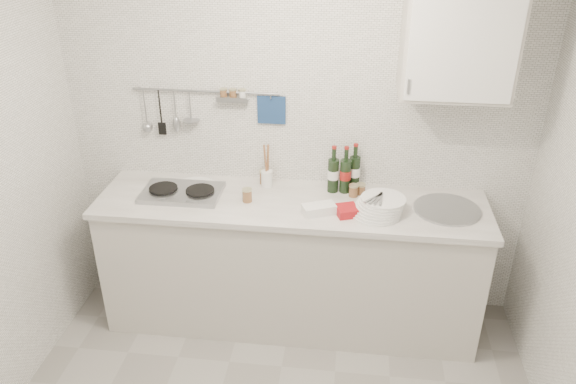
% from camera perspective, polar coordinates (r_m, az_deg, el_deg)
% --- Properties ---
extents(back_wall, '(3.00, 0.02, 2.50)m').
position_cam_1_polar(back_wall, '(3.63, 0.89, 5.92)').
color(back_wall, silver).
rests_on(back_wall, floor).
extents(counter, '(2.44, 0.64, 0.96)m').
position_cam_1_polar(counter, '(3.75, 0.40, -7.46)').
color(counter, '#B8B3AA').
rests_on(counter, floor).
extents(wall_rail, '(0.98, 0.09, 0.34)m').
position_cam_1_polar(wall_rail, '(3.64, -8.62, 8.66)').
color(wall_rail, '#93969B').
rests_on(wall_rail, back_wall).
extents(wall_cabinet, '(0.60, 0.38, 0.70)m').
position_cam_1_polar(wall_cabinet, '(3.28, 17.04, 15.20)').
color(wall_cabinet, '#B8B3AA').
rests_on(wall_cabinet, back_wall).
extents(plate_stack_hob, '(0.32, 0.32, 0.03)m').
position_cam_1_polar(plate_stack_hob, '(3.66, -9.57, 0.27)').
color(plate_stack_hob, '#5076B6').
rests_on(plate_stack_hob, counter).
extents(plate_stack_sink, '(0.33, 0.31, 0.11)m').
position_cam_1_polar(plate_stack_sink, '(3.38, 9.25, -1.44)').
color(plate_stack_sink, white).
rests_on(plate_stack_sink, counter).
extents(wine_bottles, '(0.21, 0.13, 0.31)m').
position_cam_1_polar(wine_bottles, '(3.58, 5.77, 2.39)').
color(wine_bottles, black).
rests_on(wine_bottles, counter).
extents(butter_dish, '(0.22, 0.17, 0.06)m').
position_cam_1_polar(butter_dish, '(3.35, 3.16, -1.76)').
color(butter_dish, white).
rests_on(butter_dish, counter).
extents(strawberry_punnet, '(0.16, 0.16, 0.05)m').
position_cam_1_polar(strawberry_punnet, '(3.36, 6.00, -1.91)').
color(strawberry_punnet, red).
rests_on(strawberry_punnet, counter).
extents(utensil_crock, '(0.07, 0.07, 0.30)m').
position_cam_1_polar(utensil_crock, '(3.65, -2.16, 1.59)').
color(utensil_crock, white).
rests_on(utensil_crock, counter).
extents(jar_a, '(0.07, 0.07, 0.09)m').
position_cam_1_polar(jar_a, '(3.70, -2.37, 1.55)').
color(jar_a, brown).
rests_on(jar_a, counter).
extents(jar_b, '(0.06, 0.06, 0.07)m').
position_cam_1_polar(jar_b, '(3.60, 7.41, 0.33)').
color(jar_b, brown).
rests_on(jar_b, counter).
extents(jar_c, '(0.06, 0.06, 0.08)m').
position_cam_1_polar(jar_c, '(3.56, 6.67, 0.16)').
color(jar_c, brown).
rests_on(jar_c, counter).
extents(jar_d, '(0.06, 0.06, 0.09)m').
position_cam_1_polar(jar_d, '(3.48, -4.17, -0.31)').
color(jar_d, brown).
rests_on(jar_d, counter).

